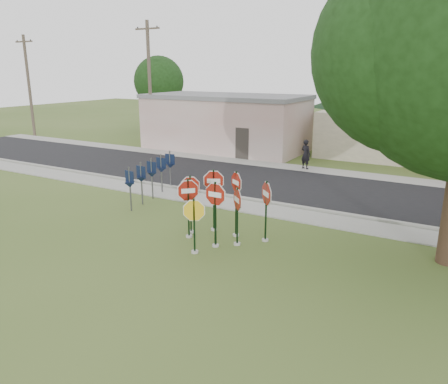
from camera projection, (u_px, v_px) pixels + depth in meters
The scene contains 20 objects.
ground at pixel (195, 254), 14.84m from camera, with size 120.00×120.00×0.00m, color #405720.
sidewalk_near at pixel (263, 209), 19.43m from camera, with size 60.00×1.60×0.06m, color gray.
road at pixel (298, 187), 23.19m from camera, with size 60.00×7.00×0.04m, color black.
sidewalk_far at pixel (323, 171), 26.78m from camera, with size 60.00×1.60×0.06m, color gray.
curb at pixel (272, 203), 20.25m from camera, with size 60.00×0.20×0.14m, color gray.
stop_sign_center at pixel (215, 205), 15.03m from camera, with size 1.12×0.24×2.48m.
stop_sign_yellow at pixel (194, 220), 14.59m from camera, with size 0.91×0.50×2.03m.
stop_sign_left at pixel (188, 200), 15.91m from camera, with size 0.80×0.77×2.35m.
stop_sign_right at pixel (237, 209), 15.23m from camera, with size 0.79×0.76×2.23m.
stop_sign_back_right at pixel (236, 195), 15.98m from camera, with size 0.86×0.60×2.60m.
stop_sign_back_left at pixel (214, 191), 16.58m from camera, with size 0.97×0.52×2.53m.
stop_sign_far_right at pixel (266, 203), 15.55m from camera, with size 0.85×0.84×2.39m.
stop_sign_far_left at pixel (191, 197), 16.37m from camera, with size 0.84×0.56×2.36m.
route_sign_row at pixel (152, 174), 20.85m from camera, with size 1.43×4.63×2.00m.
building_stucco at pixel (226, 122), 33.59m from camera, with size 12.20×6.20×4.20m.
building_house at pixel (386, 104), 31.27m from camera, with size 11.60×11.60×6.20m.
utility_pole_near at pixel (150, 84), 32.88m from camera, with size 2.20×0.26×9.50m.
utility_pole_far at pixel (29, 84), 39.64m from camera, with size 2.20×0.26×9.00m.
bg_tree_left at pixel (159, 81), 43.12m from camera, with size 4.90×4.90×7.35m.
pedestrian at pixel (306, 154), 27.01m from camera, with size 0.67×0.44×1.82m, color black.
Camera 1 is at (7.68, -11.40, 6.06)m, focal length 35.00 mm.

